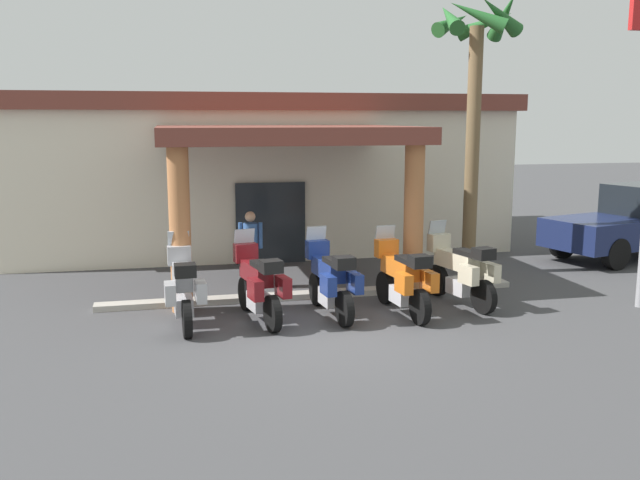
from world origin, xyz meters
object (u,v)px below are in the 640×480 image
(motorcycle_blue, at_px, (331,280))
(pedestrian, at_px, (251,244))
(pickup_truck_navy, at_px, (637,223))
(motorcycle_cream, at_px, (461,271))
(motel_building, at_px, (254,169))
(motorcycle_maroon, at_px, (259,284))
(motorcycle_orange, at_px, (403,278))
(motorcycle_silver, at_px, (183,288))
(palm_tree_near_portico, at_px, (476,71))

(motorcycle_blue, height_order, pedestrian, pedestrian)
(pedestrian, distance_m, pickup_truck_navy, 10.67)
(motorcycle_cream, distance_m, pickup_truck_navy, 7.53)
(motel_building, bearing_deg, pedestrian, -98.01)
(motorcycle_maroon, height_order, motorcycle_orange, same)
(pedestrian, relative_size, pickup_truck_navy, 0.31)
(motorcycle_silver, height_order, motorcycle_blue, same)
(motorcycle_maroon, xyz_separation_m, pickup_truck_navy, (10.82, 3.61, 0.24))
(motorcycle_silver, bearing_deg, motel_building, -18.43)
(motorcycle_maroon, bearing_deg, pickup_truck_navy, -81.48)
(motorcycle_blue, distance_m, motorcycle_cream, 2.75)
(motorcycle_silver, height_order, motorcycle_cream, same)
(motorcycle_maroon, height_order, motorcycle_cream, same)
(motorcycle_silver, distance_m, motorcycle_cream, 5.49)
(motorcycle_maroon, height_order, motorcycle_blue, same)
(motel_building, relative_size, palm_tree_near_portico, 2.15)
(motorcycle_orange, bearing_deg, motorcycle_silver, 81.91)
(motel_building, bearing_deg, palm_tree_near_portico, -50.77)
(motorcycle_maroon, bearing_deg, motel_building, -17.62)
(motorcycle_maroon, bearing_deg, motorcycle_blue, -99.30)
(motorcycle_orange, distance_m, pedestrian, 3.74)
(motorcycle_blue, distance_m, pickup_truck_navy, 10.11)
(pedestrian, bearing_deg, motorcycle_cream, -108.62)
(motorcycle_blue, bearing_deg, pickup_truck_navy, -74.65)
(palm_tree_near_portico, bearing_deg, motorcycle_orange, -133.10)
(motorcycle_cream, bearing_deg, motorcycle_blue, 82.01)
(motorcycle_blue, xyz_separation_m, motorcycle_orange, (1.37, -0.20, 0.00))
(motorcycle_silver, xyz_separation_m, motorcycle_orange, (4.12, -0.22, 0.00))
(motorcycle_blue, relative_size, pickup_truck_navy, 0.40)
(motel_building, xyz_separation_m, motorcycle_orange, (1.60, -8.60, -1.52))
(pedestrian, xyz_separation_m, pickup_truck_navy, (10.62, 1.06, -0.06))
(motorcycle_orange, distance_m, pickup_truck_navy, 8.93)
(motorcycle_blue, relative_size, motorcycle_orange, 1.00)
(pedestrian, height_order, palm_tree_near_portico, palm_tree_near_portico)
(motel_building, distance_m, motorcycle_cream, 8.87)
(motel_building, relative_size, motorcycle_silver, 6.41)
(motel_building, relative_size, motorcycle_orange, 6.41)
(pickup_truck_navy, distance_m, palm_tree_near_portico, 6.59)
(motel_building, height_order, motorcycle_cream, motel_building)
(pedestrian, relative_size, palm_tree_near_portico, 0.26)
(motorcycle_cream, bearing_deg, pedestrian, 47.27)
(motorcycle_maroon, distance_m, pickup_truck_navy, 11.41)
(motorcycle_cream, distance_m, palm_tree_near_portico, 5.07)
(motel_building, relative_size, pickup_truck_navy, 2.57)
(motorcycle_maroon, bearing_deg, pedestrian, -14.48)
(pedestrian, height_order, pickup_truck_navy, pickup_truck_navy)
(motorcycle_blue, bearing_deg, motorcycle_silver, 84.10)
(motorcycle_blue, xyz_separation_m, pedestrian, (-1.17, 2.53, 0.30))
(motorcycle_silver, bearing_deg, motorcycle_cream, -90.05)
(motel_building, height_order, palm_tree_near_portico, palm_tree_near_portico)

